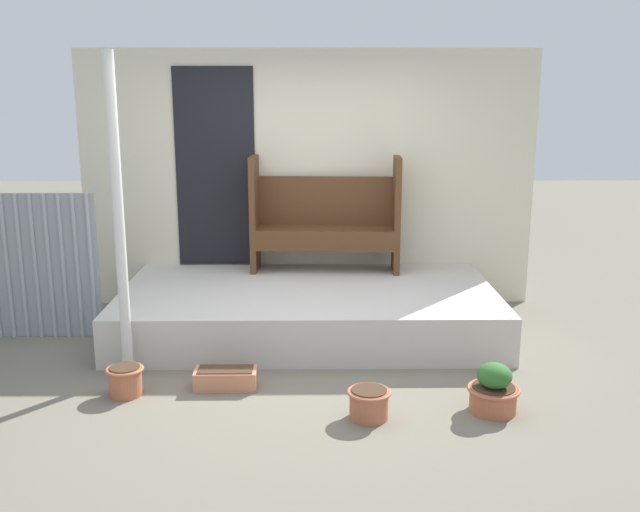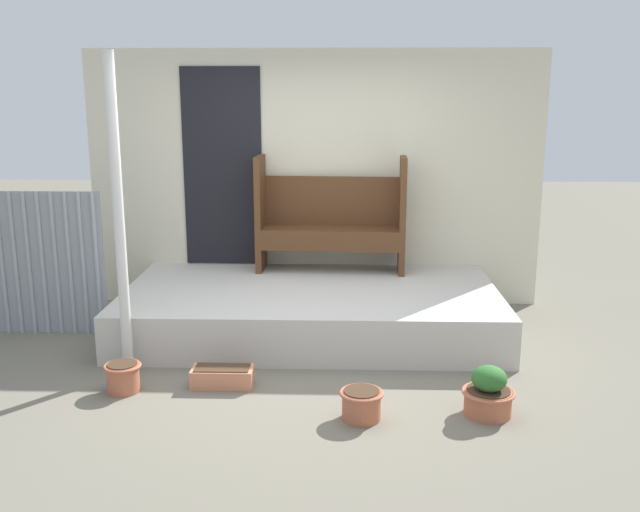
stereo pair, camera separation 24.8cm
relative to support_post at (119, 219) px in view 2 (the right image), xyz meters
name	(u,v)px [view 2 (the right image)]	position (x,y,z in m)	size (l,w,h in m)	color
ground_plane	(305,369)	(1.41, 0.08, -1.24)	(24.00, 24.00, 0.00)	#706B5B
porch_slab	(311,310)	(1.42, 1.01, -1.04)	(3.42, 1.86, 0.42)	beige
house_wall	(311,179)	(1.38, 1.97, 0.06)	(4.62, 0.08, 2.60)	beige
support_post	(119,219)	(0.00, 0.00, 0.00)	(0.08, 0.08, 2.49)	silver
bench	(331,216)	(1.59, 1.71, -0.27)	(1.49, 0.47, 1.15)	#54331C
flower_pot_left	(123,376)	(0.08, -0.38, -1.12)	(0.28, 0.28, 0.22)	#B26042
flower_pot_middle	(361,403)	(1.84, -0.79, -1.13)	(0.31, 0.31, 0.21)	#B26042
flower_pot_right	(488,394)	(2.72, -0.69, -1.09)	(0.37, 0.37, 0.36)	#B26042
planter_box_rect	(223,377)	(0.80, -0.26, -1.17)	(0.47, 0.21, 0.15)	tan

